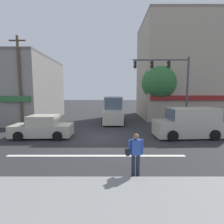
# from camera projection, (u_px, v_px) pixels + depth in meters

# --- Properties ---
(ground_plane) EXTENTS (120.00, 120.00, 0.00)m
(ground_plane) POSITION_uv_depth(u_px,v_px,m) (100.00, 138.00, 12.27)
(ground_plane) COLOR #2B2B2D
(lane_marking_stripe) EXTENTS (9.00, 0.24, 0.01)m
(lane_marking_stripe) POSITION_uv_depth(u_px,v_px,m) (96.00, 156.00, 8.80)
(lane_marking_stripe) COLOR silver
(lane_marking_stripe) RESTS_ON ground
(building_left_block) EXTENTS (10.65, 9.94, 7.08)m
(building_left_block) POSITION_uv_depth(u_px,v_px,m) (5.00, 89.00, 20.09)
(building_left_block) COLOR gray
(building_left_block) RESTS_ON ground
(building_right_corner) EXTENTS (10.98, 8.92, 11.90)m
(building_right_corner) POSITION_uv_depth(u_px,v_px,m) (184.00, 71.00, 22.29)
(building_right_corner) COLOR tan
(building_right_corner) RESTS_ON ground
(street_tree) EXTENTS (3.75, 3.75, 6.10)m
(street_tree) POSITION_uv_depth(u_px,v_px,m) (158.00, 83.00, 18.96)
(street_tree) COLOR #4C3823
(street_tree) RESTS_ON ground
(utility_pole_near_left) EXTENTS (1.40, 0.22, 7.94)m
(utility_pole_near_left) POSITION_uv_depth(u_px,v_px,m) (19.00, 81.00, 15.10)
(utility_pole_near_left) COLOR brown
(utility_pole_near_left) RESTS_ON ground
(utility_pole_far_right) EXTENTS (1.40, 0.22, 8.59)m
(utility_pole_far_right) POSITION_uv_depth(u_px,v_px,m) (174.00, 82.00, 21.20)
(utility_pole_far_right) COLOR brown
(utility_pole_far_right) RESTS_ON ground
(traffic_light_mast) EXTENTS (4.89, 0.29, 6.20)m
(traffic_light_mast) POSITION_uv_depth(u_px,v_px,m) (172.00, 79.00, 15.14)
(traffic_light_mast) COLOR #47474C
(traffic_light_mast) RESTS_ON ground
(box_truck_approaching_near) EXTENTS (2.33, 5.64, 2.75)m
(box_truck_approaching_near) POSITION_uv_depth(u_px,v_px,m) (113.00, 110.00, 18.77)
(box_truck_approaching_near) COLOR #B7B29E
(box_truck_approaching_near) RESTS_ON ground
(van_crossing_center) EXTENTS (4.70, 2.26, 2.11)m
(van_crossing_center) POSITION_uv_depth(u_px,v_px,m) (188.00, 123.00, 12.32)
(van_crossing_center) COLOR #B7B29E
(van_crossing_center) RESTS_ON ground
(sedan_crossing_leftbound) EXTENTS (4.15, 1.98, 1.58)m
(sedan_crossing_leftbound) POSITION_uv_depth(u_px,v_px,m) (42.00, 128.00, 12.26)
(sedan_crossing_leftbound) COLOR #B7B29E
(sedan_crossing_leftbound) RESTS_ON ground
(pedestrian_foreground_with_bag) EXTENTS (0.68, 0.29, 1.67)m
(pedestrian_foreground_with_bag) POSITION_uv_depth(u_px,v_px,m) (135.00, 152.00, 6.52)
(pedestrian_foreground_with_bag) COLOR #232838
(pedestrian_foreground_with_bag) RESTS_ON ground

